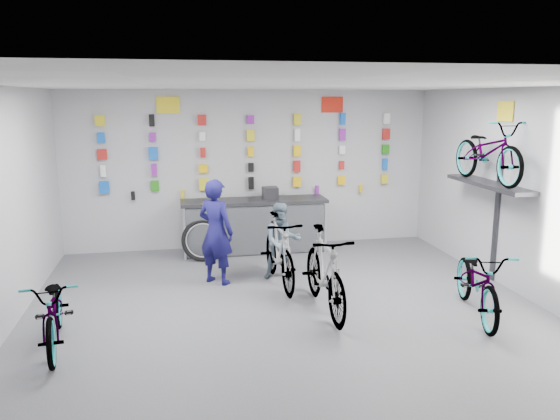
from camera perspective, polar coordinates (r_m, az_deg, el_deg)
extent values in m
plane|color=#4E4E53|center=(7.07, 1.61, -12.14)|extent=(8.00, 8.00, 0.00)
plane|color=white|center=(6.47, 1.77, 12.97)|extent=(8.00, 8.00, 0.00)
plane|color=#BABABD|center=(10.49, -3.11, 4.24)|extent=(7.00, 0.00, 7.00)
plane|color=#BABABD|center=(3.03, 19.13, -15.50)|extent=(7.00, 0.00, 7.00)
plane|color=#BABABD|center=(8.11, 26.58, 0.83)|extent=(0.00, 8.00, 8.00)
cube|color=black|center=(10.25, -2.69, -1.91)|extent=(2.60, 0.60, 0.90)
cube|color=silver|center=(9.95, -2.45, -2.14)|extent=(2.60, 0.02, 0.90)
cube|color=silver|center=(9.85, -9.95, -2.45)|extent=(0.04, 0.04, 0.96)
cube|color=silver|center=(10.22, 4.79, -1.80)|extent=(0.04, 0.04, 0.96)
cube|color=black|center=(10.14, -2.72, 0.95)|extent=(2.70, 0.66, 0.06)
cube|color=blue|center=(10.44, -17.89, 2.27)|extent=(0.17, 0.06, 0.22)
cube|color=#238315|center=(10.37, -12.94, 2.48)|extent=(0.15, 0.06, 0.19)
cube|color=yellow|center=(10.38, -7.97, 2.67)|extent=(0.17, 0.06, 0.23)
cube|color=black|center=(10.46, -3.04, 2.84)|extent=(0.10, 0.06, 0.23)
cube|color=yellow|center=(10.62, 1.78, 2.98)|extent=(0.15, 0.06, 0.19)
cube|color=yellow|center=(10.85, 6.43, 3.10)|extent=(0.15, 0.06, 0.17)
cube|color=yellow|center=(11.15, 10.85, 3.19)|extent=(0.13, 0.06, 0.18)
cube|color=white|center=(10.40, -17.99, 3.90)|extent=(0.09, 0.06, 0.21)
cube|color=purple|center=(10.33, -13.02, 4.12)|extent=(0.10, 0.06, 0.22)
cube|color=yellow|center=(10.33, -8.02, 4.31)|extent=(0.17, 0.06, 0.15)
cube|color=black|center=(10.42, -3.06, 4.47)|extent=(0.10, 0.06, 0.17)
cube|color=red|center=(10.58, 1.79, 4.59)|extent=(0.13, 0.06, 0.22)
cube|color=red|center=(10.81, 6.46, 4.67)|extent=(0.09, 0.06, 0.16)
cube|color=blue|center=(11.11, 10.91, 4.72)|extent=(0.09, 0.06, 0.23)
cube|color=red|center=(10.37, -18.09, 5.54)|extent=(0.17, 0.06, 0.19)
cube|color=blue|center=(10.29, -13.10, 5.78)|extent=(0.17, 0.06, 0.23)
cube|color=red|center=(10.30, -8.06, 5.97)|extent=(0.10, 0.06, 0.18)
cube|color=yellow|center=(10.39, -3.07, 6.11)|extent=(0.11, 0.06, 0.18)
cube|color=yellow|center=(10.55, 1.80, 6.20)|extent=(0.13, 0.06, 0.21)
cube|color=white|center=(10.78, 6.50, 6.25)|extent=(0.11, 0.06, 0.16)
cube|color=#238315|center=(11.08, 10.97, 6.26)|extent=(0.14, 0.06, 0.18)
cube|color=blue|center=(10.34, -18.20, 7.19)|extent=(0.13, 0.06, 0.18)
cube|color=purple|center=(10.27, -13.17, 7.44)|extent=(0.12, 0.06, 0.16)
cube|color=white|center=(10.28, -8.11, 7.63)|extent=(0.11, 0.06, 0.15)
cube|color=yellow|center=(10.36, -3.09, 7.76)|extent=(0.14, 0.06, 0.21)
cube|color=white|center=(10.52, 1.81, 7.83)|extent=(0.10, 0.06, 0.23)
cube|color=purple|center=(10.76, 6.54, 7.84)|extent=(0.12, 0.06, 0.23)
cube|color=red|center=(11.06, 11.03, 7.81)|extent=(0.14, 0.06, 0.21)
cube|color=yellow|center=(10.33, -18.30, 8.85)|extent=(0.17, 0.06, 0.19)
cube|color=black|center=(10.25, -13.25, 9.11)|extent=(0.10, 0.06, 0.22)
cube|color=red|center=(10.26, -8.16, 9.30)|extent=(0.15, 0.06, 0.19)
cube|color=purple|center=(10.34, -3.11, 9.42)|extent=(0.13, 0.06, 0.16)
cube|color=yellow|center=(10.51, 1.82, 9.46)|extent=(0.13, 0.06, 0.22)
cube|color=blue|center=(10.74, 6.57, 9.44)|extent=(0.10, 0.06, 0.23)
cube|color=white|center=(11.04, 11.09, 9.36)|extent=(0.12, 0.06, 0.20)
cylinder|color=black|center=(10.40, -15.11, 1.45)|extent=(0.07, 0.07, 0.16)
cylinder|color=yellow|center=(10.37, -10.15, 1.64)|extent=(0.07, 0.07, 0.16)
cylinder|color=black|center=(10.53, -0.86, 1.97)|extent=(0.07, 0.07, 0.16)
cylinder|color=purple|center=(10.72, 3.89, 2.12)|extent=(0.07, 0.07, 0.16)
cylinder|color=yellow|center=(10.99, 8.43, 2.25)|extent=(0.07, 0.07, 0.16)
cube|color=#333338|center=(8.96, 20.97, 2.54)|extent=(0.38, 1.90, 0.06)
cube|color=#333338|center=(9.16, 21.68, -0.84)|extent=(0.04, 0.10, 2.00)
cube|color=yellow|center=(10.29, -11.62, 10.69)|extent=(0.42, 0.02, 0.30)
cube|color=red|center=(10.72, 5.49, 10.90)|extent=(0.42, 0.02, 0.30)
cube|color=yellow|center=(8.97, 22.48, 9.51)|extent=(0.02, 0.40, 0.30)
imported|color=gray|center=(6.91, -22.48, -9.68)|extent=(0.81, 1.74, 0.88)
imported|color=gray|center=(7.39, 4.70, -6.39)|extent=(0.53, 1.89, 1.14)
imported|color=gray|center=(7.70, 19.97, -7.02)|extent=(1.08, 1.92, 0.96)
imported|color=gray|center=(8.38, -0.08, -4.28)|extent=(0.59, 1.85, 1.10)
imported|color=gray|center=(8.88, 20.93, 5.74)|extent=(0.63, 1.80, 0.95)
imported|color=#14114E|center=(8.48, -6.71, -2.27)|extent=(0.71, 0.69, 1.65)
imported|color=slate|center=(8.67, 0.22, -3.26)|extent=(0.60, 0.47, 1.23)
torus|color=black|center=(9.81, -8.06, -3.15)|extent=(0.76, 0.31, 0.75)
torus|color=silver|center=(9.81, -8.06, -3.15)|extent=(0.62, 0.21, 0.60)
cube|color=black|center=(10.16, -1.03, 1.79)|extent=(0.29, 0.31, 0.22)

